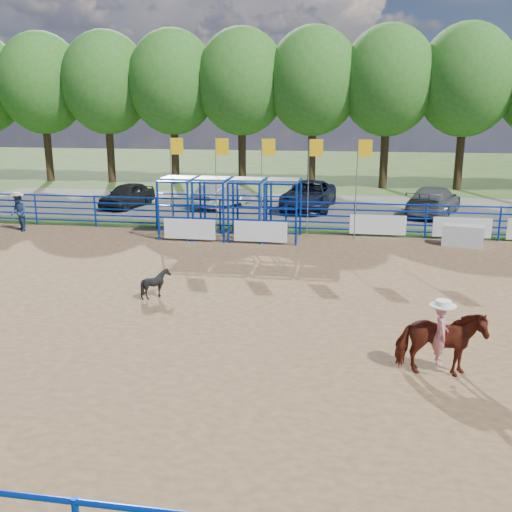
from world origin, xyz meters
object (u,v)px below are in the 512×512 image
Objects in this scene: horse_and_rider at (440,339)px; calf at (156,283)px; car_c at (309,195)px; car_b at (222,195)px; announcer_table at (463,236)px; car_d at (434,201)px; spectator_cowboy at (19,212)px; car_a at (127,195)px.

calf is (-7.49, 3.92, -0.40)m from horse_and_rider.
horse_and_rider is at bearing -73.49° from car_c.
horse_and_rider is 21.71m from car_b.
announcer_table is 12.47m from horse_and_rider.
car_d is at bearing 82.87° from horse_and_rider.
spectator_cowboy is at bearing 45.77° from calf.
calf is 18.27m from car_d.
car_c is 1.08× the size of car_d.
spectator_cowboy is 7.36m from car_a.
calf is at bearing 76.59° from car_d.
calf is 16.41m from car_a.
car_b is at bearing 2.31° from calf.
car_b is 11.47m from car_d.
car_b is at bearing -174.01° from car_c.
car_a is at bearing 33.25° from car_b.
calf is 15.90m from car_b.
car_a is at bearing -169.70° from car_c.
car_d is (2.41, 19.26, -0.10)m from horse_and_rider.
spectator_cowboy is at bearing 69.43° from car_b.
car_c reaches higher than announcer_table.
spectator_cowboy is (-9.19, 7.97, 0.44)m from calf.
car_a is (-14.31, 18.84, -0.16)m from horse_and_rider.
car_a is 10.17m from car_c.
car_a is (2.38, 6.96, -0.20)m from spectator_cowboy.
announcer_table is 13.93m from car_b.
car_d is (6.60, -0.59, -0.03)m from car_c.
announcer_table is at bearing 0.87° from spectator_cowboy.
car_a reaches higher than announcer_table.
car_d reaches higher than announcer_table.
car_c is (3.31, 15.94, 0.33)m from calf.
car_d is at bearing -158.75° from car_b.
car_b is (7.63, 7.85, -0.22)m from spectator_cowboy.
car_b is 4.87m from car_c.
announcer_table is 0.31× the size of car_d.
car_b is at bearing 114.64° from horse_and_rider.
calf is 0.17× the size of car_d.
announcer_table is 0.40× the size of car_a.
car_d is (-0.24, 7.09, 0.31)m from announcer_table.
car_b is (-11.70, 7.56, 0.23)m from announcer_table.
calf is 0.49× the size of spectator_cowboy.
car_d is (11.46, -0.47, 0.08)m from car_b.
horse_and_rider reaches higher than announcer_table.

